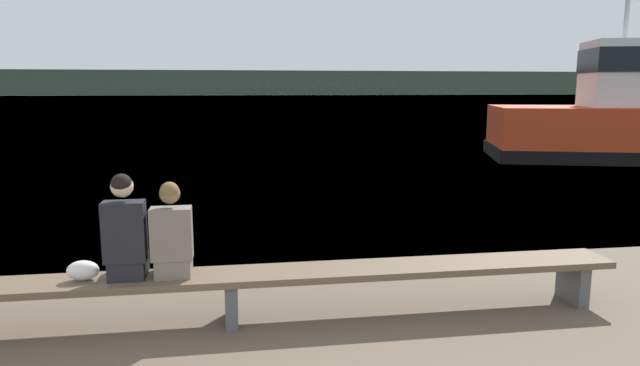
{
  "coord_description": "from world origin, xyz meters",
  "views": [
    {
      "loc": [
        0.07,
        -2.22,
        2.28
      ],
      "look_at": [
        1.39,
        6.12,
        0.85
      ],
      "focal_mm": 32.0,
      "sensor_mm": 36.0,
      "label": 1
    }
  ],
  "objects_px": {
    "person_left": "(125,234)",
    "person_right": "(172,237)",
    "bench_main": "(231,282)",
    "shopping_bag": "(83,270)",
    "tugboat_red": "(616,122)"
  },
  "relations": [
    {
      "from": "person_left",
      "to": "shopping_bag",
      "type": "distance_m",
      "value": 0.52
    },
    {
      "from": "bench_main",
      "to": "tugboat_red",
      "type": "bearing_deg",
      "value": 42.35
    },
    {
      "from": "shopping_bag",
      "to": "person_left",
      "type": "bearing_deg",
      "value": -1.46
    },
    {
      "from": "bench_main",
      "to": "shopping_bag",
      "type": "bearing_deg",
      "value": 179.26
    },
    {
      "from": "person_right",
      "to": "bench_main",
      "type": "bearing_deg",
      "value": -1.15
    },
    {
      "from": "person_right",
      "to": "shopping_bag",
      "type": "bearing_deg",
      "value": 179.53
    },
    {
      "from": "person_left",
      "to": "person_right",
      "type": "bearing_deg",
      "value": 0.46
    },
    {
      "from": "person_left",
      "to": "person_right",
      "type": "distance_m",
      "value": 0.42
    },
    {
      "from": "person_right",
      "to": "tugboat_red",
      "type": "bearing_deg",
      "value": 41.09
    },
    {
      "from": "bench_main",
      "to": "person_right",
      "type": "distance_m",
      "value": 0.71
    },
    {
      "from": "person_left",
      "to": "person_right",
      "type": "relative_size",
      "value": 1.09
    },
    {
      "from": "bench_main",
      "to": "person_left",
      "type": "xyz_separation_m",
      "value": [
        -0.96,
        0.01,
        0.52
      ]
    },
    {
      "from": "bench_main",
      "to": "shopping_bag",
      "type": "xyz_separation_m",
      "value": [
        -1.36,
        0.02,
        0.18
      ]
    },
    {
      "from": "bench_main",
      "to": "tugboat_red",
      "type": "height_order",
      "value": "tugboat_red"
    },
    {
      "from": "bench_main",
      "to": "tugboat_red",
      "type": "xyz_separation_m",
      "value": [
        12.12,
        11.05,
        0.75
      ]
    }
  ]
}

